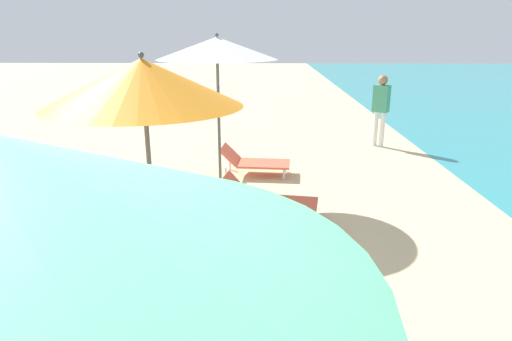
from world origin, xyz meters
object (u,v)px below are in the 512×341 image
umbrella_second (143,83)px  lounger_farthest_inland (266,199)px  umbrella_farthest (217,49)px  beach_ball (21,239)px  lounger_farthest_shoreside (254,161)px  lounger_second_shoreside (249,209)px  person_walking_near (381,104)px

umbrella_second → lounger_farthest_inland: bearing=52.8°
umbrella_farthest → beach_ball: (-2.33, -2.17, -2.27)m
lounger_farthest_shoreside → lounger_farthest_inland: lounger_farthest_inland is taller
lounger_farthest_inland → beach_ball: bearing=-152.6°
lounger_second_shoreside → umbrella_farthest: bearing=96.7°
lounger_second_shoreside → lounger_farthest_inland: size_ratio=1.08×
umbrella_second → lounger_farthest_shoreside: bearing=75.3°
lounger_second_shoreside → person_walking_near: size_ratio=0.94×
umbrella_farthest → lounger_farthest_inland: 2.52m
umbrella_farthest → person_walking_near: (3.53, 3.38, -1.38)m
person_walking_near → umbrella_second: bearing=-176.7°
umbrella_second → umbrella_farthest: (0.45, 2.77, 0.24)m
lounger_farthest_inland → umbrella_farthest: bearing=133.9°
lounger_second_shoreside → lounger_farthest_shoreside: lounger_second_shoreside is taller
umbrella_farthest → lounger_farthest_inland: size_ratio=1.78×
umbrella_farthest → lounger_farthest_shoreside: (0.55, 1.03, -2.15)m
person_walking_near → beach_ball: 8.12m
person_walking_near → umbrella_farthest: bearing=169.9°
umbrella_farthest → beach_ball: 3.91m
umbrella_second → beach_ball: 2.84m
lounger_farthest_inland → beach_ball: size_ratio=5.12×
beach_ball → lounger_farthest_inland: bearing=18.3°
umbrella_second → umbrella_farthest: size_ratio=0.93×
lounger_farthest_shoreside → beach_ball: 4.31m
umbrella_second → person_walking_near: bearing=57.1°
lounger_farthest_inland → beach_ball: 3.30m
lounger_farthest_inland → beach_ball: lounger_farthest_inland is taller
umbrella_second → person_walking_near: 7.41m
beach_ball → umbrella_farthest: bearing=42.9°
umbrella_second → lounger_second_shoreside: size_ratio=1.54×
beach_ball → lounger_second_shoreside: bearing=13.2°
umbrella_farthest → beach_ball: bearing=-137.1°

